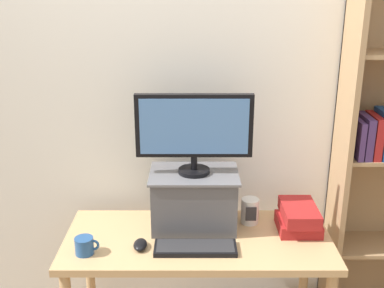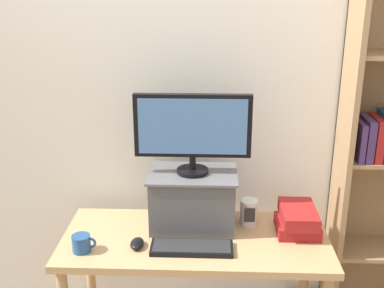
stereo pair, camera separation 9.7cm
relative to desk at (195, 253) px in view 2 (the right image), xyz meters
The scene contains 9 objects.
back_wall 0.79m from the desk, 90.00° to the left, with size 7.00×0.08×2.60m.
desk is the anchor object (origin of this frame).
riser_box 0.27m from the desk, 98.30° to the left, with size 0.44×0.31×0.29m.
computer_monitor 0.62m from the desk, 98.40° to the left, with size 0.57×0.16×0.40m.
keyboard 0.16m from the desk, 96.05° to the right, with size 0.39×0.14×0.02m.
computer_mouse 0.31m from the desk, 159.52° to the right, with size 0.06×0.10×0.04m.
book_stack 0.54m from the desk, ahead, with size 0.21×0.27×0.13m.
coffee_mug 0.56m from the desk, 164.12° to the right, with size 0.11×0.09×0.08m.
desk_speaker 0.35m from the desk, 28.74° to the left, with size 0.09×0.09×0.13m.
Camera 2 is at (0.07, -2.08, 1.93)m, focal length 45.00 mm.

